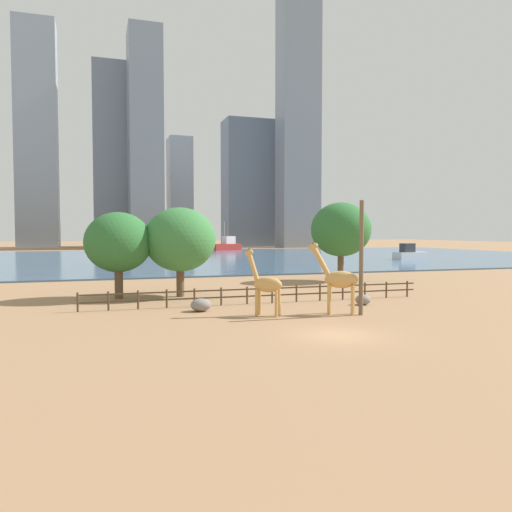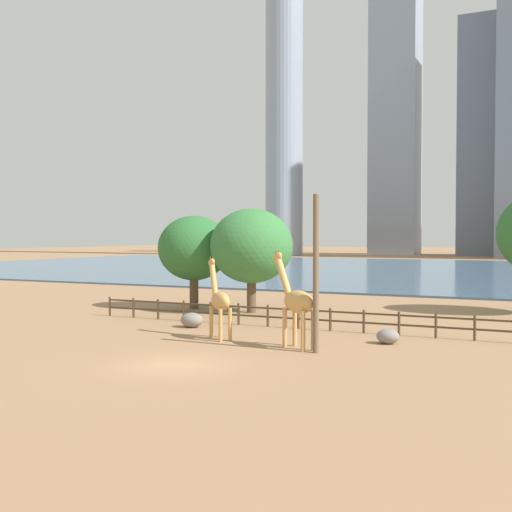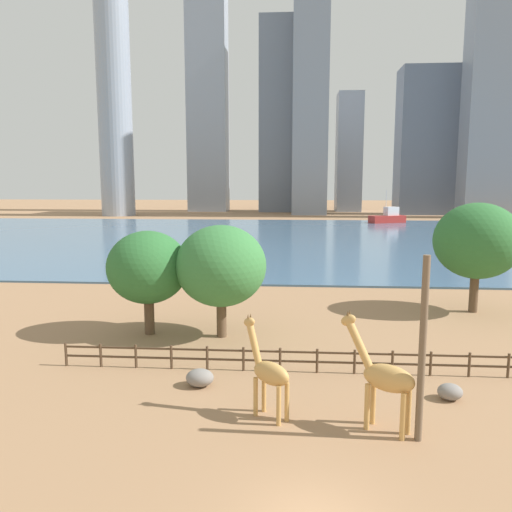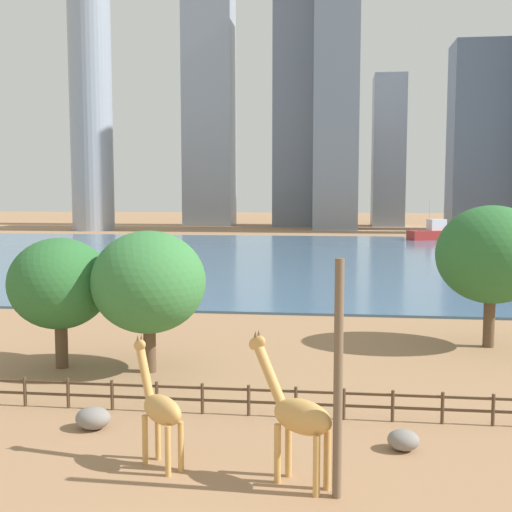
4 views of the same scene
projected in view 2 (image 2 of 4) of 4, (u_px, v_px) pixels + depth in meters
The scene contains 13 objects.
ground_plane at pixel (460, 271), 98.77m from camera, with size 400.00×400.00×0.00m, color #9E7551.
harbor_water at pixel (457, 271), 96.07m from camera, with size 180.00×86.00×0.20m, color #476B8C.
giraffe_tall at pixel (219, 301), 33.50m from camera, with size 2.33×2.05×4.36m.
giraffe_companion at pixel (296, 301), 30.74m from camera, with size 3.10×2.25×4.76m.
utility_pole at pixel (316, 274), 29.51m from camera, with size 0.28×0.28×7.32m, color brown.
boulder_near_fence at pixel (192, 320), 37.82m from camera, with size 1.37×1.16×0.87m, color gray.
boulder_by_pole at pixel (388, 336), 32.06m from camera, with size 1.14×1.00×0.75m, color gray.
enclosure_fence at pixel (285, 315), 37.62m from camera, with size 26.12×0.14×1.30m.
tree_center_broad at pixel (194, 248), 47.34m from camera, with size 5.31×5.31×6.89m.
tree_right_tall at pixel (251, 246), 44.98m from camera, with size 5.83×5.83×7.32m.
skyline_block_central at pixel (395, 122), 186.28m from camera, with size 13.45×10.72×76.87m, color #939EAD.
skyline_block_left at pixel (284, 72), 172.33m from camera, with size 10.08×10.08×98.80m, color #939EAD.
skyline_tower_short at pixel (485, 137), 174.59m from camera, with size 13.41×9.81×64.76m, color slate.
Camera 2 is at (14.66, -22.50, 5.41)m, focal length 45.00 mm.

